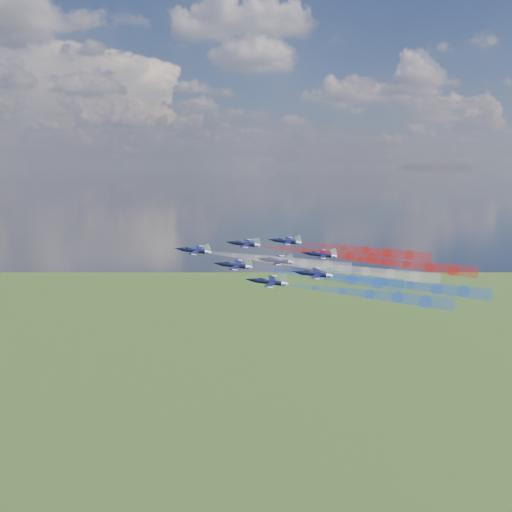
{
  "coord_description": "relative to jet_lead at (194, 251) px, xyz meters",
  "views": [
    {
      "loc": [
        -39.52,
        -175.63,
        181.44
      ],
      "look_at": [
        -9.7,
        -3.8,
        154.43
      ],
      "focal_mm": 40.08,
      "sensor_mm": 36.0,
      "label": 1
    }
  ],
  "objects": [
    {
      "name": "trail_rear_right",
      "position": [
        66.39,
        -10.14,
        -4.62
      ],
      "size": [
        42.94,
        17.6,
        8.67
      ],
      "primitive_type": null,
      "rotation": [
        0.1,
        -0.14,
        1.25
      ],
      "color": "red"
    },
    {
      "name": "jet_rear_left",
      "position": [
        32.74,
        -22.34,
        -4.4
      ],
      "size": [
        14.58,
        13.21,
        5.69
      ],
      "primitive_type": null,
      "rotation": [
        0.1,
        -0.14,
        1.25
      ],
      "color": "black"
    },
    {
      "name": "trail_inner_right",
      "position": [
        42.78,
        -1.49,
        -1.71
      ],
      "size": [
        42.94,
        17.6,
        8.67
      ],
      "primitive_type": null,
      "rotation": [
        0.1,
        -0.14,
        1.25
      ],
      "color": "red"
    },
    {
      "name": "jet_lead",
      "position": [
        0.0,
        0.0,
        0.0
      ],
      "size": [
        14.58,
        13.21,
        5.69
      ],
      "primitive_type": null,
      "rotation": [
        0.1,
        -0.14,
        1.25
      ],
      "color": "black"
    },
    {
      "name": "jet_outer_left",
      "position": [
        18.26,
        -28.5,
        -5.0
      ],
      "size": [
        14.58,
        13.21,
        5.69
      ],
      "primitive_type": null,
      "rotation": [
        0.1,
        -0.14,
        1.25
      ],
      "color": "black"
    },
    {
      "name": "jet_outer_right",
      "position": [
        32.55,
        13.15,
        0.57
      ],
      "size": [
        14.58,
        13.21,
        5.69
      ],
      "primitive_type": null,
      "rotation": [
        0.1,
        -0.14,
        1.25
      ],
      "color": "black"
    },
    {
      "name": "jet_rear_right",
      "position": [
        40.59,
        -1.96,
        -2.05
      ],
      "size": [
        14.58,
        13.21,
        5.69
      ],
      "primitive_type": null,
      "rotation": [
        0.1,
        -0.14,
        1.25
      ],
      "color": "black"
    },
    {
      "name": "trail_inner_left",
      "position": [
        36.59,
        -21.85,
        -5.3
      ],
      "size": [
        42.94,
        17.6,
        8.67
      ],
      "primitive_type": null,
      "rotation": [
        0.1,
        -0.14,
        1.25
      ],
      "color": "blue"
    },
    {
      "name": "trail_outer_left",
      "position": [
        44.06,
        -36.68,
        -7.58
      ],
      "size": [
        42.94,
        17.6,
        8.67
      ],
      "primitive_type": null,
      "rotation": [
        0.1,
        -0.14,
        1.25
      ],
      "color": "blue"
    },
    {
      "name": "trail_center_third",
      "position": [
        50.62,
        -16.23,
        -5.21
      ],
      "size": [
        42.94,
        17.6,
        8.67
      ],
      "primitive_type": null,
      "rotation": [
        0.1,
        -0.14,
        1.25
      ],
      "color": "white"
    },
    {
      "name": "jet_inner_left",
      "position": [
        10.79,
        -13.67,
        -2.72
      ],
      "size": [
        14.58,
        13.21,
        5.69
      ],
      "primitive_type": null,
      "rotation": [
        0.1,
        -0.14,
        1.25
      ],
      "color": "black"
    },
    {
      "name": "jet_inner_right",
      "position": [
        16.98,
        6.69,
        0.87
      ],
      "size": [
        14.58,
        13.21,
        5.69
      ],
      "primitive_type": null,
      "rotation": [
        0.1,
        -0.14,
        1.25
      ],
      "color": "black"
    },
    {
      "name": "trail_lead",
      "position": [
        25.8,
        -8.18,
        -2.58
      ],
      "size": [
        42.94,
        17.6,
        8.67
      ],
      "primitive_type": null,
      "rotation": [
        0.1,
        -0.14,
        1.25
      ],
      "color": "white"
    },
    {
      "name": "trail_outer_right",
      "position": [
        58.35,
        4.97,
        -2.01
      ],
      "size": [
        42.94,
        17.6,
        8.67
      ],
      "primitive_type": null,
      "rotation": [
        0.1,
        -0.14,
        1.25
      ],
      "color": "red"
    },
    {
      "name": "jet_center_third",
      "position": [
        24.82,
        -8.05,
        -2.63
      ],
      "size": [
        14.58,
        13.21,
        5.69
      ],
      "primitive_type": null,
      "rotation": [
        0.1,
        -0.14,
        1.25
      ],
      "color": "black"
    },
    {
      "name": "trail_rear_left",
      "position": [
        58.53,
        -30.52,
        -6.97
      ],
      "size": [
        42.94,
        17.6,
        8.67
      ],
      "primitive_type": null,
      "rotation": [
        0.1,
        -0.14,
        1.25
      ],
      "color": "blue"
    }
  ]
}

